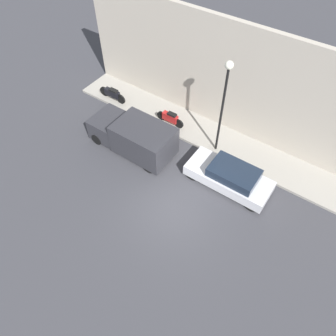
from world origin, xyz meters
The scene contains 8 objects.
ground_plane centered at (0.00, 0.00, 0.00)m, with size 60.00×60.00×0.00m, color #38383D.
sidewalk centered at (5.02, 0.00, 0.07)m, with size 2.25×19.67×0.14m.
building_facade centered at (6.30, 0.00, 3.11)m, with size 0.30×19.67×6.21m.
parked_car centered at (2.63, -1.42, 0.61)m, with size 1.70×4.21×1.24m.
delivery_van centered at (1.93, 4.00, 0.93)m, with size 2.03×4.70×1.83m.
motorcycle_red centered at (4.53, 3.40, 0.57)m, with size 0.30×1.77×0.80m.
motorcycle_black centered at (4.33, 7.58, 0.58)m, with size 0.30×1.96×0.79m.
streetlamp centered at (4.29, 0.25, 3.81)m, with size 0.39×0.39×5.32m.
Camera 1 is at (-7.19, -4.55, 13.10)m, focal length 35.00 mm.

